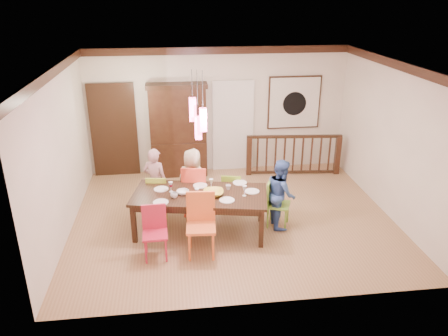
{
  "coord_description": "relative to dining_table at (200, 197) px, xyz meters",
  "views": [
    {
      "loc": [
        -1.08,
        -7.33,
        4.07
      ],
      "look_at": [
        -0.17,
        -0.0,
        1.04
      ],
      "focal_mm": 35.0,
      "sensor_mm": 36.0,
      "label": 1
    }
  ],
  "objects": [
    {
      "name": "plate_near_left",
      "position": [
        -0.68,
        -0.28,
        0.08
      ],
      "size": [
        0.26,
        0.26,
        0.01
      ],
      "primitive_type": "cylinder",
      "color": "white",
      "rests_on": "dining_table"
    },
    {
      "name": "chair_end_right",
      "position": [
        1.44,
        0.03,
        -0.17
      ],
      "size": [
        0.52,
        0.52,
        0.88
      ],
      "rotation": [
        0.0,
        0.0,
        1.18
      ],
      "color": "#6C9E31",
      "rests_on": "floor"
    },
    {
      "name": "plate_far_right",
      "position": [
        0.77,
        0.35,
        0.08
      ],
      "size": [
        0.26,
        0.26,
        0.01
      ],
      "primitive_type": "cylinder",
      "color": "white",
      "rests_on": "dining_table"
    },
    {
      "name": "crown_molding",
      "position": [
        0.65,
        0.42,
        2.15
      ],
      "size": [
        6.0,
        5.0,
        0.16
      ],
      "primitive_type": null,
      "color": "black",
      "rests_on": "wall_back"
    },
    {
      "name": "floor",
      "position": [
        0.65,
        0.42,
        -0.67
      ],
      "size": [
        6.0,
        6.0,
        0.0
      ],
      "primitive_type": "plane",
      "color": "#9A704A",
      "rests_on": "ground"
    },
    {
      "name": "wine_glass_c",
      "position": [
        -0.06,
        -0.2,
        0.17
      ],
      "size": [
        0.08,
        0.08,
        0.19
      ],
      "primitive_type": null,
      "color": "#590C19",
      "rests_on": "dining_table"
    },
    {
      "name": "plate_far_mid",
      "position": [
        0.03,
        0.32,
        0.08
      ],
      "size": [
        0.26,
        0.26,
        0.01
      ],
      "primitive_type": "cylinder",
      "color": "white",
      "rests_on": "dining_table"
    },
    {
      "name": "person_end_right",
      "position": [
        1.48,
        0.05,
        -0.03
      ],
      "size": [
        0.49,
        0.63,
        1.29
      ],
      "primitive_type": "imported",
      "rotation": [
        0.0,
        0.0,
        1.58
      ],
      "color": "#38599D",
      "rests_on": "floor"
    },
    {
      "name": "plate_end_right",
      "position": [
        0.92,
        -0.04,
        0.08
      ],
      "size": [
        0.26,
        0.26,
        0.01
      ],
      "primitive_type": "cylinder",
      "color": "white",
      "rests_on": "dining_table"
    },
    {
      "name": "chair_near_left",
      "position": [
        -0.78,
        -0.75,
        -0.17
      ],
      "size": [
        0.41,
        0.41,
        0.87
      ],
      "rotation": [
        0.0,
        0.0,
        0.03
      ],
      "color": "#BE213C",
      "rests_on": "floor"
    },
    {
      "name": "wall_left",
      "position": [
        -2.35,
        0.42,
        0.78
      ],
      "size": [
        0.0,
        5.0,
        5.0
      ],
      "primitive_type": "plane",
      "rotation": [
        1.57,
        0.0,
        1.57
      ],
      "color": "beige",
      "rests_on": "floor"
    },
    {
      "name": "cup_left",
      "position": [
        -0.45,
        -0.12,
        0.12
      ],
      "size": [
        0.13,
        0.13,
        0.1
      ],
      "primitive_type": "imported",
      "rotation": [
        0.0,
        0.0,
        -0.09
      ],
      "color": "silver",
      "rests_on": "dining_table"
    },
    {
      "name": "white_doorway",
      "position": [
        1.0,
        2.89,
        0.38
      ],
      "size": [
        0.97,
        0.05,
        2.22
      ],
      "primitive_type": "cube",
      "color": "silver",
      "rests_on": "wall_back"
    },
    {
      "name": "cup_right",
      "position": [
        0.52,
        0.11,
        0.12
      ],
      "size": [
        0.12,
        0.12,
        0.09
      ],
      "primitive_type": "imported",
      "rotation": [
        0.0,
        0.0,
        -0.29
      ],
      "color": "silver",
      "rests_on": "dining_table"
    },
    {
      "name": "plate_near_mid",
      "position": [
        0.44,
        -0.33,
        0.08
      ],
      "size": [
        0.26,
        0.26,
        0.01
      ],
      "primitive_type": "cylinder",
      "color": "white",
      "rests_on": "dining_table"
    },
    {
      "name": "panel_door",
      "position": [
        -1.75,
        2.87,
        0.38
      ],
      "size": [
        1.04,
        0.07,
        2.24
      ],
      "primitive_type": "cube",
      "color": "black",
      "rests_on": "wall_back"
    },
    {
      "name": "painting",
      "position": [
        2.45,
        2.88,
        0.92
      ],
      "size": [
        1.25,
        0.06,
        1.25
      ],
      "color": "black",
      "rests_on": "wall_back"
    },
    {
      "name": "chair_far_mid",
      "position": [
        -0.04,
        0.7,
        -0.09
      ],
      "size": [
        0.55,
        0.55,
        1.03
      ],
      "rotation": [
        0.0,
        0.0,
        2.94
      ],
      "color": "#ED4A2F",
      "rests_on": "floor"
    },
    {
      "name": "chair_far_left",
      "position": [
        -0.75,
        0.71,
        -0.19
      ],
      "size": [
        0.43,
        0.43,
        0.84
      ],
      "rotation": [
        0.0,
        0.0,
        3.01
      ],
      "color": "#AECC35",
      "rests_on": "floor"
    },
    {
      "name": "wine_glass_b",
      "position": [
        0.22,
        0.17,
        0.17
      ],
      "size": [
        0.08,
        0.08,
        0.19
      ],
      "primitive_type": null,
      "color": "silver",
      "rests_on": "dining_table"
    },
    {
      "name": "person_far_left",
      "position": [
        -0.79,
        0.8,
        -0.01
      ],
      "size": [
        0.58,
        0.5,
        1.33
      ],
      "primitive_type": "imported",
      "rotation": [
        0.0,
        0.0,
        2.69
      ],
      "color": "#D09EA4",
      "rests_on": "floor"
    },
    {
      "name": "plate_far_left",
      "position": [
        -0.67,
        0.25,
        0.08
      ],
      "size": [
        0.26,
        0.26,
        0.01
      ],
      "primitive_type": "cylinder",
      "color": "white",
      "rests_on": "dining_table"
    },
    {
      "name": "serving_bowl",
      "position": [
        0.23,
        -0.1,
        0.12
      ],
      "size": [
        0.39,
        0.39,
        0.09
      ],
      "primitive_type": "imported",
      "rotation": [
        0.0,
        0.0,
        -0.1
      ],
      "color": "gold",
      "rests_on": "dining_table"
    },
    {
      "name": "dining_table",
      "position": [
        0.0,
        0.0,
        0.0
      ],
      "size": [
        2.5,
        1.49,
        0.75
      ],
      "rotation": [
        0.0,
        0.0,
        -0.19
      ],
      "color": "black",
      "rests_on": "floor"
    },
    {
      "name": "chair_near_mid",
      "position": [
        -0.04,
        -0.75,
        -0.08
      ],
      "size": [
        0.51,
        0.51,
        1.04
      ],
      "rotation": [
        0.0,
        0.0,
        -0.08
      ],
      "color": "orange",
      "rests_on": "floor"
    },
    {
      "name": "balustrade",
      "position": [
        2.36,
        2.37,
        -0.17
      ],
      "size": [
        2.22,
        0.28,
        0.96
      ],
      "rotation": [
        0.0,
        0.0,
        -0.09
      ],
      "color": "black",
      "rests_on": "floor"
    },
    {
      "name": "person_far_mid",
      "position": [
        -0.08,
        0.8,
        -0.03
      ],
      "size": [
        0.74,
        0.64,
        1.28
      ],
      "primitive_type": "imported",
      "rotation": [
        0.0,
        0.0,
        2.68
      ],
      "color": "beige",
      "rests_on": "floor"
    },
    {
      "name": "chair_far_right",
      "position": [
        0.67,
        0.69,
        -0.2
      ],
      "size": [
        0.45,
        0.45,
        0.82
      ],
      "rotation": [
        0.0,
        0.0,
        2.91
      ],
      "color": "olive",
      "rests_on": "floor"
    },
    {
      "name": "china_hutch",
      "position": [
        -0.29,
        2.72,
        0.41
      ],
      "size": [
        1.36,
        0.46,
        2.15
      ],
      "color": "black",
      "rests_on": "floor"
    },
    {
      "name": "small_bowl",
      "position": [
        -0.29,
        0.01,
        0.11
      ],
      "size": [
        0.23,
        0.23,
        0.07
      ],
      "primitive_type": "imported",
      "rotation": [
        0.0,
        0.0,
        -0.05
      ],
      "color": "white",
      "rests_on": "dining_table"
    },
    {
      "name": "wall_back",
      "position": [
        0.65,
        2.92,
        0.78
      ],
      "size": [
        6.0,
        0.0,
        6.0
      ],
      "primitive_type": "plane",
      "rotation": [
        1.57,
        0.0,
        0.0
      ],
      "color": "beige",
      "rests_on": "floor"
    },
    {
      "name": "napkin",
      "position": [
        -0.01,
        -0.35,
        0.08
      ],
      "size": [
        0.18,
        0.14,
        0.01
      ],
      "primitive_type": "cube",
      "color": "#D83359",
      "rests_on": "dining_table"
    },
    {
      "name": "ceiling",
      "position": [
        0.65,
        0.42,
        2.23
      ],
      "size": [
        6.0,
        6.0,
        0.0
      ],
      "primitive_type": "plane",
      "rotation": [
        3.14,
        0.0,
        0.0
      ],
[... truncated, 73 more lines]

